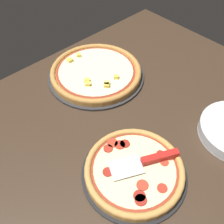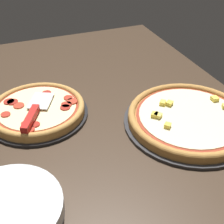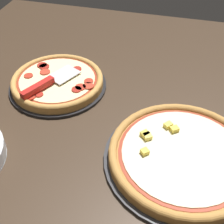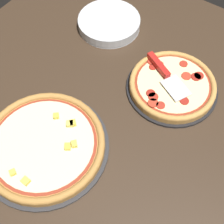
% 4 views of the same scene
% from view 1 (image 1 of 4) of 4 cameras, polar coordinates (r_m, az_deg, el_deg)
% --- Properties ---
extents(ground_plane, '(1.50, 1.23, 0.04)m').
position_cam_1_polar(ground_plane, '(0.94, 4.35, -6.96)').
color(ground_plane, '#38281C').
extents(pizza_pan_front, '(0.33, 0.33, 0.01)m').
position_cam_1_polar(pizza_pan_front, '(0.85, 4.80, -13.13)').
color(pizza_pan_front, black).
rests_on(pizza_pan_front, ground_plane).
extents(pizza_front, '(0.31, 0.31, 0.03)m').
position_cam_1_polar(pizza_front, '(0.84, 4.90, -12.41)').
color(pizza_front, '#C68E47').
rests_on(pizza_front, pizza_pan_front).
extents(pizza_pan_back, '(0.42, 0.42, 0.01)m').
position_cam_1_polar(pizza_pan_back, '(1.16, -3.48, 7.97)').
color(pizza_pan_back, '#2D2D30').
rests_on(pizza_pan_back, ground_plane).
extents(pizza_back, '(0.39, 0.39, 0.04)m').
position_cam_1_polar(pizza_back, '(1.15, -3.53, 8.76)').
color(pizza_back, '#B77F3D').
rests_on(pizza_back, pizza_pan_back).
extents(serving_spatula, '(0.22, 0.14, 0.02)m').
position_cam_1_polar(serving_spatula, '(0.83, 8.75, -10.11)').
color(serving_spatula, silver).
rests_on(serving_spatula, pizza_front).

